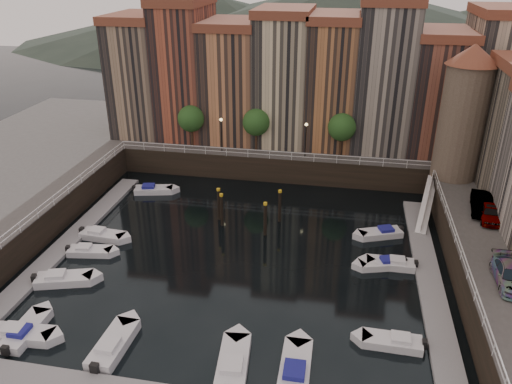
% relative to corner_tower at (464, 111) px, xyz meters
% --- Properties ---
extents(ground, '(200.00, 200.00, 0.00)m').
position_rel_corner_tower_xyz_m(ground, '(-20.00, -14.50, -10.19)').
color(ground, black).
rests_on(ground, ground).
extents(quay_far, '(80.00, 20.00, 3.00)m').
position_rel_corner_tower_xyz_m(quay_far, '(-20.00, 11.50, -8.69)').
color(quay_far, black).
rests_on(quay_far, ground).
extents(dock_left, '(2.00, 28.00, 0.35)m').
position_rel_corner_tower_xyz_m(dock_left, '(-36.20, -15.50, -10.02)').
color(dock_left, gray).
rests_on(dock_left, ground).
extents(dock_right, '(2.00, 28.00, 0.35)m').
position_rel_corner_tower_xyz_m(dock_right, '(-3.80, -15.50, -10.02)').
color(dock_right, gray).
rests_on(dock_right, ground).
extents(mountains, '(145.00, 100.00, 18.00)m').
position_rel_corner_tower_xyz_m(mountains, '(-18.28, 95.50, -2.28)').
color(mountains, '#2D382D').
rests_on(mountains, ground).
extents(far_terrace, '(48.70, 10.30, 17.50)m').
position_rel_corner_tower_xyz_m(far_terrace, '(-16.69, 9.00, 0.76)').
color(far_terrace, '#8F755B').
rests_on(far_terrace, quay_far).
extents(corner_tower, '(5.20, 5.20, 13.80)m').
position_rel_corner_tower_xyz_m(corner_tower, '(0.00, 0.00, 0.00)').
color(corner_tower, '#6B5B4C').
rests_on(corner_tower, quay_right).
extents(promenade_trees, '(21.20, 3.20, 5.20)m').
position_rel_corner_tower_xyz_m(promenade_trees, '(-21.33, 3.70, -3.61)').
color(promenade_trees, black).
rests_on(promenade_trees, quay_far).
extents(street_lamps, '(10.36, 0.36, 4.18)m').
position_rel_corner_tower_xyz_m(street_lamps, '(-21.00, 2.70, -4.30)').
color(street_lamps, black).
rests_on(street_lamps, quay_far).
extents(railings, '(36.08, 34.04, 0.52)m').
position_rel_corner_tower_xyz_m(railings, '(-20.00, -9.62, -6.41)').
color(railings, white).
rests_on(railings, ground).
extents(gangway, '(2.78, 8.32, 3.73)m').
position_rel_corner_tower_xyz_m(gangway, '(-2.90, -4.50, -8.28)').
color(gangway, white).
rests_on(gangway, ground).
extents(mooring_pilings, '(6.43, 3.31, 3.78)m').
position_rel_corner_tower_xyz_m(mooring_pilings, '(-20.55, -9.22, -8.54)').
color(mooring_pilings, black).
rests_on(mooring_pilings, ground).
extents(boat_left_0, '(4.73, 2.00, 1.07)m').
position_rel_corner_tower_xyz_m(boat_left_0, '(-32.73, -28.16, -9.83)').
color(boat_left_0, silver).
rests_on(boat_left_0, ground).
extents(boat_left_1, '(4.91, 2.97, 1.10)m').
position_rel_corner_tower_xyz_m(boat_left_1, '(-33.35, -21.56, -9.82)').
color(boat_left_1, silver).
rests_on(boat_left_1, ground).
extents(boat_left_2, '(4.21, 2.03, 0.95)m').
position_rel_corner_tower_xyz_m(boat_left_2, '(-33.35, -17.12, -9.88)').
color(boat_left_2, silver).
rests_on(boat_left_2, ground).
extents(boat_left_3, '(4.58, 1.92, 1.04)m').
position_rel_corner_tower_xyz_m(boat_left_3, '(-33.50, -14.32, -9.84)').
color(boat_left_3, silver).
rests_on(boat_left_3, ground).
extents(boat_left_4, '(4.63, 2.54, 1.04)m').
position_rel_corner_tower_xyz_m(boat_left_4, '(-32.51, -3.77, -9.85)').
color(boat_left_4, silver).
rests_on(boat_left_4, ground).
extents(boat_right_0, '(4.34, 1.66, 0.99)m').
position_rel_corner_tower_xyz_m(boat_right_0, '(-7.15, -24.06, -9.86)').
color(boat_right_0, silver).
rests_on(boat_right_0, ground).
extents(boat_right_2, '(4.30, 1.57, 0.99)m').
position_rel_corner_tower_xyz_m(boat_right_2, '(-6.73, -14.17, -9.86)').
color(boat_right_2, silver).
rests_on(boat_right_2, ground).
extents(boat_right_3, '(4.20, 2.53, 0.94)m').
position_rel_corner_tower_xyz_m(boat_right_3, '(-7.47, -14.34, -9.88)').
color(boat_right_3, silver).
rests_on(boat_right_3, ground).
extents(boat_right_4, '(4.39, 2.96, 0.99)m').
position_rel_corner_tower_xyz_m(boat_right_4, '(-7.41, -9.00, -9.86)').
color(boat_right_4, silver).
rests_on(boat_right_4, ground).
extents(boat_near_0, '(1.69, 4.60, 1.06)m').
position_rel_corner_tower_xyz_m(boat_near_0, '(-32.65, -27.82, -9.84)').
color(boat_near_0, silver).
rests_on(boat_near_0, ground).
extents(boat_near_1, '(2.00, 5.13, 1.17)m').
position_rel_corner_tower_xyz_m(boat_near_1, '(-25.93, -28.02, -9.80)').
color(boat_near_1, silver).
rests_on(boat_near_1, ground).
extents(boat_near_2, '(2.42, 5.37, 1.21)m').
position_rel_corner_tower_xyz_m(boat_near_2, '(-17.49, -28.23, -9.79)').
color(boat_near_2, silver).
rests_on(boat_near_2, ground).
extents(boat_near_3, '(1.98, 5.28, 1.21)m').
position_rel_corner_tower_xyz_m(boat_near_3, '(-13.49, -27.96, -9.79)').
color(boat_near_3, silver).
rests_on(boat_near_3, ground).
extents(car_a, '(2.05, 4.30, 1.42)m').
position_rel_corner_tower_xyz_m(car_a, '(1.56, -9.70, -6.49)').
color(car_a, gray).
rests_on(car_a, quay_right).
extents(car_b, '(2.37, 5.02, 1.59)m').
position_rel_corner_tower_xyz_m(car_b, '(1.20, -8.09, -6.40)').
color(car_b, gray).
rests_on(car_b, quay_right).
extents(car_c, '(2.01, 4.88, 1.41)m').
position_rel_corner_tower_xyz_m(car_c, '(0.77, -19.60, -6.49)').
color(car_c, gray).
rests_on(car_c, quay_right).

